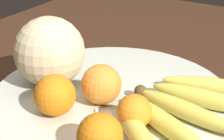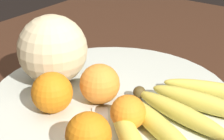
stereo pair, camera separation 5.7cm
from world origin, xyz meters
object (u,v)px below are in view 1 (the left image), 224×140
(orange_front_right, at_px, (101,84))
(melon, at_px, (51,51))
(kitchen_table, at_px, (89,138))
(banana_bunch, at_px, (182,110))
(produce_tag, at_px, (105,121))
(orange_front_left, at_px, (55,95))
(orange_back_left, at_px, (100,136))
(fruit_bowl, at_px, (112,97))
(orange_mid_center, at_px, (134,112))

(orange_front_right, bearing_deg, melon, 83.47)
(kitchen_table, bearing_deg, banana_bunch, -85.36)
(banana_bunch, height_order, produce_tag, banana_bunch)
(melon, relative_size, produce_tag, 1.78)
(orange_front_left, bearing_deg, orange_front_right, -32.95)
(banana_bunch, bearing_deg, kitchen_table, -163.59)
(orange_front_left, distance_m, orange_back_left, 0.14)
(melon, relative_size, orange_front_left, 1.91)
(kitchen_table, relative_size, produce_tag, 20.05)
(kitchen_table, bearing_deg, orange_front_right, -105.40)
(orange_front_left, height_order, produce_tag, orange_front_left)
(banana_bunch, bearing_deg, orange_back_left, -101.25)
(produce_tag, bearing_deg, kitchen_table, 12.67)
(melon, bearing_deg, banana_bunch, -87.72)
(kitchen_table, distance_m, fruit_bowl, 0.11)
(orange_mid_center, bearing_deg, melon, 75.96)
(produce_tag, bearing_deg, orange_mid_center, -115.92)
(kitchen_table, xyz_separation_m, orange_back_left, (-0.14, -0.12, 0.14))
(fruit_bowl, xyz_separation_m, produce_tag, (-0.09, -0.04, 0.01))
(orange_front_right, relative_size, produce_tag, 0.94)
(melon, xyz_separation_m, banana_bunch, (0.01, -0.27, -0.05))
(orange_front_left, relative_size, produce_tag, 0.93)
(orange_mid_center, bearing_deg, banana_bunch, -41.77)
(orange_front_right, distance_m, orange_mid_center, 0.10)
(melon, height_order, orange_front_left, melon)
(fruit_bowl, height_order, orange_front_right, orange_front_right)
(orange_back_left, height_order, produce_tag, orange_back_left)
(melon, distance_m, orange_mid_center, 0.23)
(kitchen_table, bearing_deg, fruit_bowl, -52.56)
(melon, height_order, produce_tag, melon)
(orange_back_left, bearing_deg, orange_front_left, 66.41)
(melon, height_order, banana_bunch, melon)
(kitchen_table, height_order, fruit_bowl, fruit_bowl)
(melon, relative_size, orange_mid_center, 2.38)
(orange_front_right, distance_m, orange_back_left, 0.15)
(orange_front_left, xyz_separation_m, orange_back_left, (-0.06, -0.13, -0.00))
(fruit_bowl, bearing_deg, orange_front_right, -179.13)
(orange_front_right, xyz_separation_m, orange_mid_center, (-0.04, -0.09, -0.01))
(banana_bunch, relative_size, produce_tag, 4.21)
(fruit_bowl, height_order, orange_mid_center, orange_mid_center)
(banana_bunch, relative_size, orange_front_left, 4.52)
(banana_bunch, bearing_deg, orange_front_left, -141.21)
(melon, bearing_deg, orange_front_left, -138.47)
(fruit_bowl, bearing_deg, kitchen_table, 127.44)
(produce_tag, bearing_deg, banana_bunch, -93.60)
(fruit_bowl, xyz_separation_m, orange_front_right, (-0.04, -0.00, 0.05))
(kitchen_table, relative_size, orange_back_left, 22.89)
(orange_mid_center, bearing_deg, fruit_bowl, 48.91)
(orange_front_left, bearing_deg, orange_back_left, -113.59)
(fruit_bowl, bearing_deg, melon, 100.92)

